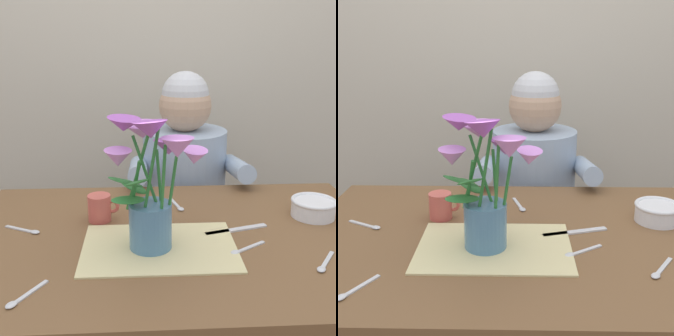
% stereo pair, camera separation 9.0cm
% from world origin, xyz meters
% --- Properties ---
extents(wood_panel_backdrop, '(4.00, 0.10, 2.50)m').
position_xyz_m(wood_panel_backdrop, '(0.00, 1.05, 1.25)').
color(wood_panel_backdrop, beige).
rests_on(wood_panel_backdrop, ground_plane).
extents(dining_table, '(1.20, 0.80, 0.74)m').
position_xyz_m(dining_table, '(0.00, 0.00, 0.64)').
color(dining_table, brown).
rests_on(dining_table, ground_plane).
extents(seated_person, '(0.45, 0.47, 1.14)m').
position_xyz_m(seated_person, '(0.08, 0.62, 0.56)').
color(seated_person, '#4C4C56').
rests_on(seated_person, ground_plane).
extents(striped_placemat, '(0.40, 0.28, 0.00)m').
position_xyz_m(striped_placemat, '(-0.05, -0.07, 0.74)').
color(striped_placemat, beige).
rests_on(striped_placemat, dining_table).
extents(flower_vase, '(0.27, 0.25, 0.35)m').
position_xyz_m(flower_vase, '(-0.07, -0.07, 0.92)').
color(flower_vase, teal).
rests_on(flower_vase, dining_table).
extents(ceramic_bowl, '(0.14, 0.14, 0.06)m').
position_xyz_m(ceramic_bowl, '(0.42, 0.10, 0.77)').
color(ceramic_bowl, white).
rests_on(ceramic_bowl, dining_table).
extents(dinner_knife, '(0.19, 0.07, 0.00)m').
position_xyz_m(dinner_knife, '(0.17, 0.02, 0.74)').
color(dinner_knife, silver).
rests_on(dinner_knife, dining_table).
extents(coffee_cup, '(0.09, 0.07, 0.08)m').
position_xyz_m(coffee_cup, '(-0.22, 0.11, 0.78)').
color(coffee_cup, '#CC564C').
rests_on(coffee_cup, dining_table).
extents(spoon_0, '(0.11, 0.07, 0.01)m').
position_xyz_m(spoon_0, '(-0.42, 0.05, 0.74)').
color(spoon_0, silver).
rests_on(spoon_0, dining_table).
extents(spoon_1, '(0.08, 0.10, 0.01)m').
position_xyz_m(spoon_1, '(0.34, -0.19, 0.74)').
color(spoon_1, silver).
rests_on(spoon_1, dining_table).
extents(spoon_2, '(0.11, 0.08, 0.01)m').
position_xyz_m(spoon_2, '(0.16, -0.10, 0.74)').
color(spoon_2, silver).
rests_on(spoon_2, dining_table).
extents(spoon_3, '(0.07, 0.11, 0.01)m').
position_xyz_m(spoon_3, '(-0.35, -0.29, 0.74)').
color(spoon_3, silver).
rests_on(spoon_3, dining_table).
extents(spoon_4, '(0.05, 0.12, 0.01)m').
position_xyz_m(spoon_4, '(0.02, 0.20, 0.74)').
color(spoon_4, silver).
rests_on(spoon_4, dining_table).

